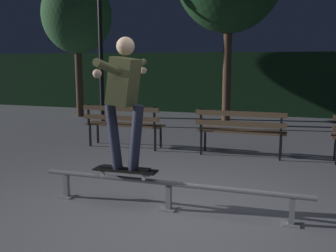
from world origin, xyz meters
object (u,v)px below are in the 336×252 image
Objects in this scene: park_bench_leftmost at (123,121)px; park_bench_left_center at (241,127)px; skateboard at (125,171)px; lamp_post_left at (100,31)px; grind_rail at (169,188)px; tree_far_left at (77,16)px; skateboarder at (124,93)px.

park_bench_leftmost and park_bench_left_center have the same top height.
lamp_post_left reaches higher than skateboard.
tree_far_left reaches higher than grind_rail.
skateboard reaches higher than grind_rail.
lamp_post_left is at bearing 149.82° from park_bench_left_center.
skateboard is 0.50× the size of skateboarder.
tree_far_left is 1.09× the size of lamp_post_left.
lamp_post_left is at bearing -42.34° from tree_far_left.
park_bench_leftmost is at bearing 115.33° from skateboarder.
skateboarder is at bearing -108.82° from park_bench_left_center.
skateboarder is at bearing -55.26° from tree_far_left.
grind_rail is 2.02× the size of park_bench_left_center.
skateboard is at bearing -55.28° from tree_far_left.
tree_far_left reaches higher than park_bench_leftmost.
grind_rail is 2.02× the size of park_bench_leftmost.
park_bench_leftmost is at bearing -49.22° from tree_far_left.
lamp_post_left is (-3.03, 5.17, 1.12)m from skateboarder.
skateboarder is at bearing -59.63° from lamp_post_left.
skateboard is 0.20× the size of lamp_post_left.
skateboarder is 0.37× the size of tree_far_left.
grind_rail is at bearing 0.00° from skateboard.
lamp_post_left is (-3.58, 5.17, 2.22)m from grind_rail.
park_bench_leftmost is at bearing -54.09° from lamp_post_left.
tree_far_left is at bearing 137.66° from lamp_post_left.
skateboarder is 0.40× the size of lamp_post_left.
skateboard is at bearing -64.72° from park_bench_leftmost.
park_bench_left_center is 0.38× the size of tree_far_left.
tree_far_left is (-3.19, 3.70, 2.53)m from park_bench_leftmost.
lamp_post_left reaches higher than park_bench_leftmost.
grind_rail is 2.89m from park_bench_left_center.
park_bench_leftmost is 2.32m from park_bench_left_center.
grind_rail is 0.76× the size of tree_far_left.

